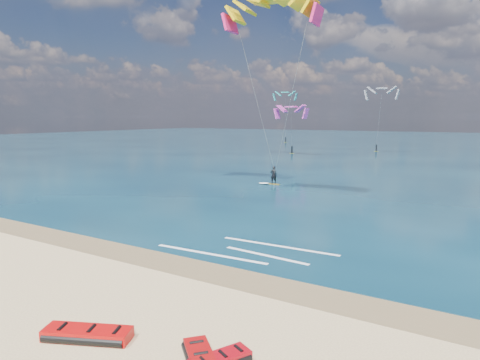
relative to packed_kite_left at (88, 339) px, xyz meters
name	(u,v)px	position (x,y,z in m)	size (l,w,h in m)	color
ground	(380,176)	(-1.06, 44.07, 0.00)	(320.00, 320.00, 0.00)	tan
wet_sand_strip	(194,268)	(-1.06, 7.07, 0.00)	(320.00, 2.40, 0.01)	brown
sea	(442,146)	(-1.06, 108.07, 0.02)	(320.00, 200.00, 0.04)	#092435
packed_kite_left	(88,339)	(0.00, 0.00, 0.00)	(3.06, 1.19, 0.43)	red
kitesurfer_main	(273,91)	(-7.61, 28.04, 9.52)	(10.40, 8.73, 18.55)	gold
shoreline_foam	(251,251)	(0.07, 10.58, 0.04)	(9.25, 3.64, 0.01)	white
distant_kites	(408,123)	(-4.46, 80.15, 5.86)	(75.92, 34.99, 13.54)	#CD3CAD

